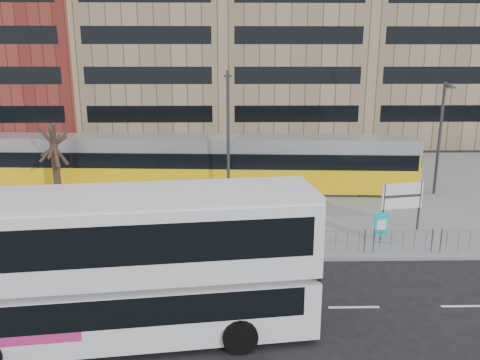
{
  "coord_description": "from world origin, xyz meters",
  "views": [
    {
      "loc": [
        -2.29,
        -18.76,
        8.36
      ],
      "look_at": [
        -1.81,
        6.0,
        2.13
      ],
      "focal_mm": 35.0,
      "sensor_mm": 36.0,
      "label": 1
    }
  ],
  "objects_px": {
    "double_decker_bus": "(122,262)",
    "bare_tree": "(51,120)",
    "lamp_post_west": "(228,133)",
    "pedestrian": "(105,212)",
    "ad_panel": "(382,225)",
    "lamp_post_east": "(440,134)",
    "tram": "(181,163)",
    "station_sign": "(402,198)",
    "traffic_light_west": "(249,211)"
  },
  "relations": [
    {
      "from": "double_decker_bus",
      "to": "bare_tree",
      "type": "relative_size",
      "value": 1.7
    },
    {
      "from": "lamp_post_west",
      "to": "pedestrian",
      "type": "bearing_deg",
      "value": -142.83
    },
    {
      "from": "pedestrian",
      "to": "bare_tree",
      "type": "bearing_deg",
      "value": 43.82
    },
    {
      "from": "pedestrian",
      "to": "bare_tree",
      "type": "height_order",
      "value": "bare_tree"
    },
    {
      "from": "ad_panel",
      "to": "lamp_post_east",
      "type": "distance_m",
      "value": 10.67
    },
    {
      "from": "lamp_post_west",
      "to": "lamp_post_east",
      "type": "bearing_deg",
      "value": 7.71
    },
    {
      "from": "tram",
      "to": "bare_tree",
      "type": "height_order",
      "value": "bare_tree"
    },
    {
      "from": "station_sign",
      "to": "bare_tree",
      "type": "distance_m",
      "value": 20.01
    },
    {
      "from": "double_decker_bus",
      "to": "pedestrian",
      "type": "xyz_separation_m",
      "value": [
        -3.0,
        9.16,
        -1.41
      ]
    },
    {
      "from": "tram",
      "to": "lamp_post_east",
      "type": "height_order",
      "value": "lamp_post_east"
    },
    {
      "from": "station_sign",
      "to": "ad_panel",
      "type": "distance_m",
      "value": 2.16
    },
    {
      "from": "ad_panel",
      "to": "lamp_post_east",
      "type": "relative_size",
      "value": 0.21
    },
    {
      "from": "traffic_light_west",
      "to": "bare_tree",
      "type": "height_order",
      "value": "bare_tree"
    },
    {
      "from": "station_sign",
      "to": "double_decker_bus",
      "type": "bearing_deg",
      "value": -154.12
    },
    {
      "from": "station_sign",
      "to": "pedestrian",
      "type": "distance_m",
      "value": 14.74
    },
    {
      "from": "station_sign",
      "to": "bare_tree",
      "type": "xyz_separation_m",
      "value": [
        -18.92,
        5.66,
        3.2
      ]
    },
    {
      "from": "double_decker_bus",
      "to": "pedestrian",
      "type": "height_order",
      "value": "double_decker_bus"
    },
    {
      "from": "pedestrian",
      "to": "lamp_post_east",
      "type": "relative_size",
      "value": 0.27
    },
    {
      "from": "ad_panel",
      "to": "pedestrian",
      "type": "xyz_separation_m",
      "value": [
        -13.32,
        1.78,
        0.12
      ]
    },
    {
      "from": "lamp_post_west",
      "to": "traffic_light_west",
      "type": "bearing_deg",
      "value": -83.14
    },
    {
      "from": "lamp_post_west",
      "to": "tram",
      "type": "bearing_deg",
      "value": 135.07
    },
    {
      "from": "traffic_light_west",
      "to": "lamp_post_west",
      "type": "height_order",
      "value": "lamp_post_west"
    },
    {
      "from": "double_decker_bus",
      "to": "station_sign",
      "type": "height_order",
      "value": "double_decker_bus"
    },
    {
      "from": "pedestrian",
      "to": "lamp_post_west",
      "type": "relative_size",
      "value": 0.25
    },
    {
      "from": "double_decker_bus",
      "to": "ad_panel",
      "type": "relative_size",
      "value": 8.23
    },
    {
      "from": "double_decker_bus",
      "to": "station_sign",
      "type": "distance_m",
      "value": 14.65
    },
    {
      "from": "station_sign",
      "to": "bare_tree",
      "type": "height_order",
      "value": "bare_tree"
    },
    {
      "from": "tram",
      "to": "bare_tree",
      "type": "xyz_separation_m",
      "value": [
        -7.21,
        -2.51,
        3.15
      ]
    },
    {
      "from": "ad_panel",
      "to": "lamp_post_west",
      "type": "relative_size",
      "value": 0.19
    },
    {
      "from": "tram",
      "to": "station_sign",
      "type": "relative_size",
      "value": 12.14
    },
    {
      "from": "station_sign",
      "to": "lamp_post_west",
      "type": "xyz_separation_m",
      "value": [
        -8.58,
        5.04,
        2.53
      ]
    },
    {
      "from": "lamp_post_west",
      "to": "station_sign",
      "type": "bearing_deg",
      "value": -30.44
    },
    {
      "from": "double_decker_bus",
      "to": "lamp_post_east",
      "type": "distance_m",
      "value": 22.68
    },
    {
      "from": "ad_panel",
      "to": "double_decker_bus",
      "type": "bearing_deg",
      "value": -161.29
    },
    {
      "from": "lamp_post_east",
      "to": "bare_tree",
      "type": "height_order",
      "value": "lamp_post_east"
    },
    {
      "from": "lamp_post_west",
      "to": "bare_tree",
      "type": "distance_m",
      "value": 10.39
    },
    {
      "from": "bare_tree",
      "to": "pedestrian",
      "type": "bearing_deg",
      "value": -51.4
    },
    {
      "from": "double_decker_bus",
      "to": "bare_tree",
      "type": "height_order",
      "value": "bare_tree"
    },
    {
      "from": "station_sign",
      "to": "lamp_post_east",
      "type": "xyz_separation_m",
      "value": [
        4.68,
        6.83,
        2.17
      ]
    },
    {
      "from": "lamp_post_east",
      "to": "double_decker_bus",
      "type": "bearing_deg",
      "value": -136.41
    },
    {
      "from": "double_decker_bus",
      "to": "bare_tree",
      "type": "bearing_deg",
      "value": 109.58
    },
    {
      "from": "pedestrian",
      "to": "traffic_light_west",
      "type": "xyz_separation_m",
      "value": [
        7.06,
        -3.03,
        1.01
      ]
    },
    {
      "from": "double_decker_bus",
      "to": "ad_panel",
      "type": "height_order",
      "value": "double_decker_bus"
    },
    {
      "from": "tram",
      "to": "pedestrian",
      "type": "bearing_deg",
      "value": -107.64
    },
    {
      "from": "ad_panel",
      "to": "pedestrian",
      "type": "height_order",
      "value": "pedestrian"
    },
    {
      "from": "tram",
      "to": "ad_panel",
      "type": "height_order",
      "value": "tram"
    },
    {
      "from": "tram",
      "to": "lamp_post_east",
      "type": "bearing_deg",
      "value": -1.19
    },
    {
      "from": "ad_panel",
      "to": "station_sign",
      "type": "bearing_deg",
      "value": 28.2
    },
    {
      "from": "pedestrian",
      "to": "lamp_post_east",
      "type": "distance_m",
      "value": 20.65
    },
    {
      "from": "ad_panel",
      "to": "traffic_light_west",
      "type": "relative_size",
      "value": 0.47
    }
  ]
}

